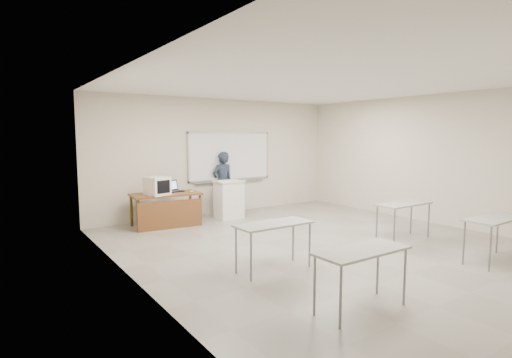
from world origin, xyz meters
TOP-DOWN VIEW (x-y plane):
  - floor at (0.00, 0.00)m, footprint 7.00×8.00m
  - whiteboard at (0.30, 3.97)m, footprint 2.48×0.10m
  - student_desks at (-0.00, -1.35)m, footprint 4.40×2.20m
  - instructor_desk at (-1.80, 3.19)m, footprint 1.52×0.76m
  - podium at (-0.20, 3.20)m, footprint 0.67×0.49m
  - crt_monitor at (-2.05, 3.18)m, footprint 0.43×0.48m
  - laptop at (-1.52, 3.46)m, footprint 0.35×0.32m
  - mouse at (-1.25, 3.10)m, footprint 0.10×0.07m
  - keyboard at (-0.35, 3.08)m, footprint 0.48×0.29m
  - presenter at (0.01, 3.88)m, footprint 0.61×0.42m

SIDE VIEW (x-z plane):
  - floor at x=0.00m, z-range -0.01..0.00m
  - podium at x=-0.20m, z-range 0.00..0.95m
  - instructor_desk at x=-1.80m, z-range 0.18..0.93m
  - student_desks at x=0.00m, z-range 0.31..1.04m
  - mouse at x=-1.25m, z-range 0.75..0.79m
  - laptop at x=-1.52m, z-range 0.68..0.94m
  - presenter at x=0.01m, z-range 0.00..1.63m
  - crt_monitor at x=-2.05m, z-range 0.74..1.15m
  - keyboard at x=-0.35m, z-range 0.94..0.97m
  - whiteboard at x=0.30m, z-range 0.83..2.14m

